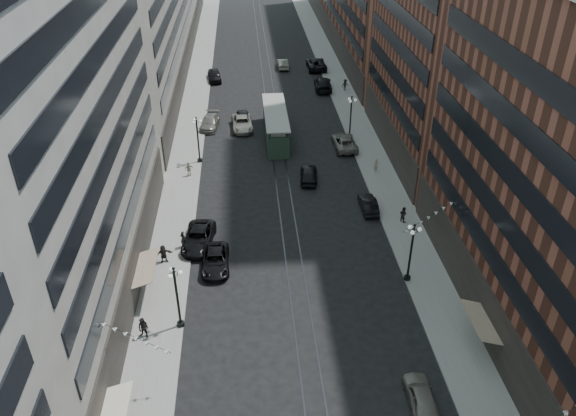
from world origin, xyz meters
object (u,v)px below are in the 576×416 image
object	(u,v)px
car_extra_0	(316,64)
pedestrian_extra_0	(183,239)
lamppost_se_mid	(351,116)
pedestrian_9	(345,85)
pedestrian_7	(403,214)
car_13	(244,119)
pedestrian_2	(143,328)
car_10	(368,204)
lamppost_sw_mid	(198,138)
car_extra_2	(242,123)
car_8	(210,122)
car_extra_1	(309,174)
pedestrian_8	(376,165)
pedestrian_6	(189,169)
lamppost_sw_far	(177,295)
car_9	(214,75)
car_2	(215,260)
car_12	(323,84)
car_4	(421,396)
streetcar	(276,125)
lamppost_se_far	(411,251)
car_14	(283,64)
pedestrian_5	(163,254)
car_11	(344,142)
car_7	(199,238)

from	to	relation	value
car_extra_0	pedestrian_extra_0	size ratio (longest dim) A/B	3.82
lamppost_se_mid	pedestrian_9	xyz separation A→B (m)	(2.27, 16.93, -2.10)
pedestrian_7	car_13	bearing A→B (deg)	-6.76
pedestrian_2	car_10	xyz separation A→B (m)	(19.91, 16.19, -0.33)
lamppost_sw_mid	car_extra_2	distance (m)	10.68
pedestrian_extra_0	car_extra_2	bearing A→B (deg)	-72.09
car_8	car_extra_1	distance (m)	18.95
pedestrian_8	pedestrian_9	size ratio (longest dim) A/B	0.94
pedestrian_6	car_extra_0	distance (m)	40.66
pedestrian_2	car_10	world-z (taller)	pedestrian_2
pedestrian_7	lamppost_sw_far	bearing A→B (deg)	84.47
car_8	pedestrian_9	xyz separation A→B (m)	(19.87, 11.94, 0.24)
lamppost_se_mid	car_8	xyz separation A→B (m)	(-17.60, 4.99, -2.34)
car_9	pedestrian_8	distance (m)	37.45
pedestrian_2	pedestrian_7	world-z (taller)	pedestrian_2
lamppost_se_mid	pedestrian_extra_0	bearing A→B (deg)	-130.89
car_2	car_9	world-z (taller)	car_9
lamppost_sw_far	car_10	world-z (taller)	lamppost_sw_far
car_12	car_2	bearing A→B (deg)	74.34
pedestrian_9	car_extra_2	size ratio (longest dim) A/B	0.30
car_4	lamppost_sw_far	bearing A→B (deg)	-26.40
streetcar	pedestrian_7	size ratio (longest dim) A/B	7.97
streetcar	car_2	bearing A→B (deg)	-104.60
lamppost_se_mid	car_extra_0	size ratio (longest dim) A/B	0.86
lamppost_se_far	pedestrian_8	world-z (taller)	lamppost_se_far
car_14	pedestrian_2	bearing A→B (deg)	74.65
pedestrian_9	pedestrian_2	bearing A→B (deg)	-133.81
lamppost_sw_mid	pedestrian_9	xyz separation A→B (m)	(20.67, 21.93, -2.10)
car_13	pedestrian_5	xyz separation A→B (m)	(-7.35, -29.63, 0.21)
lamppost_sw_mid	car_4	xyz separation A→B (m)	(16.00, -35.34, -2.39)
pedestrian_8	car_extra_1	distance (m)	7.76
lamppost_se_far	pedestrian_7	world-z (taller)	lamppost_se_far
car_8	car_extra_1	world-z (taller)	car_extra_1
lamppost_se_mid	pedestrian_extra_0	distance (m)	29.01
car_10	pedestrian_5	distance (m)	20.71
lamppost_sw_far	car_11	size ratio (longest dim) A/B	0.99
lamppost_sw_far	car_14	distance (m)	61.88
car_7	car_extra_0	world-z (taller)	car_extra_0
lamppost_sw_far	car_10	xyz separation A→B (m)	(17.37, 15.21, -2.41)
car_extra_2	pedestrian_8	bearing A→B (deg)	-44.88
lamppost_sw_far	lamppost_sw_mid	distance (m)	27.00
lamppost_sw_far	pedestrian_2	size ratio (longest dim) A/B	3.20
streetcar	car_extra_2	xyz separation A→B (m)	(-4.20, 2.92, -0.83)
car_8	pedestrian_7	size ratio (longest dim) A/B	3.28
car_7	car_extra_0	xyz separation A→B (m)	(16.80, 49.29, 0.12)
car_10	pedestrian_9	size ratio (longest dim) A/B	2.46
car_9	car_extra_2	distance (m)	19.58
car_4	lamppost_sw_mid	bearing A→B (deg)	-64.51
car_10	pedestrian_7	xyz separation A→B (m)	(2.87, -2.49, 0.26)
pedestrian_2	car_extra_2	world-z (taller)	pedestrian_2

